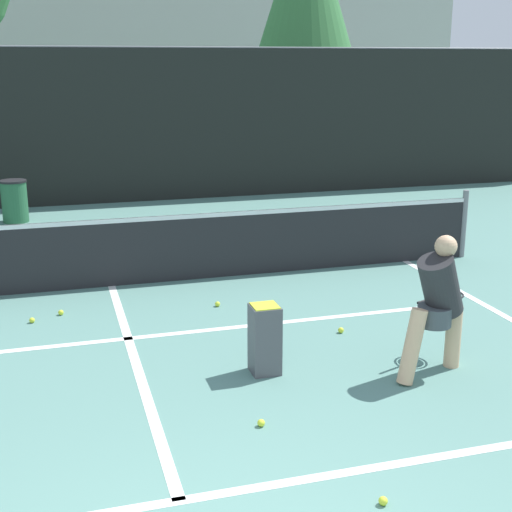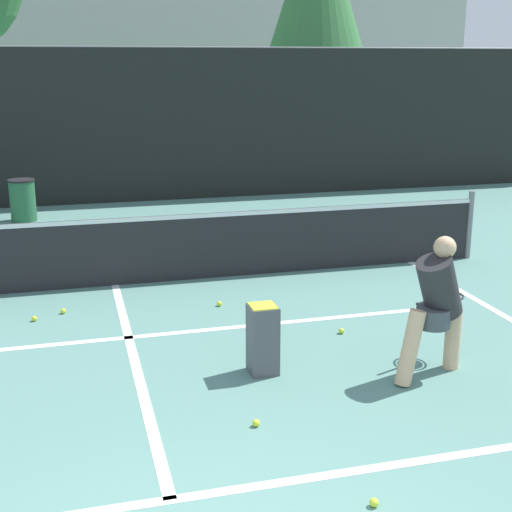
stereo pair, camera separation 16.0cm
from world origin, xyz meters
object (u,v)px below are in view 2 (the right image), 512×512
at_px(player_practicing, 437,303).
at_px(ball_hopper, 263,337).
at_px(trash_bin, 23,200).
at_px(parked_car, 227,150).

bearing_deg(player_practicing, ball_hopper, 142.90).
height_order(player_practicing, ball_hopper, player_practicing).
bearing_deg(trash_bin, parked_car, 45.79).
bearing_deg(player_practicing, trash_bin, 96.21).
bearing_deg(parked_car, trash_bin, -134.21).
bearing_deg(ball_hopper, trash_bin, 108.22).
xyz_separation_m(player_practicing, ball_hopper, (-1.62, 0.48, -0.38)).
xyz_separation_m(player_practicing, parked_car, (1.07, 13.87, -0.19)).
height_order(player_practicing, trash_bin, player_practicing).
xyz_separation_m(ball_hopper, parked_car, (2.69, 13.39, 0.19)).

